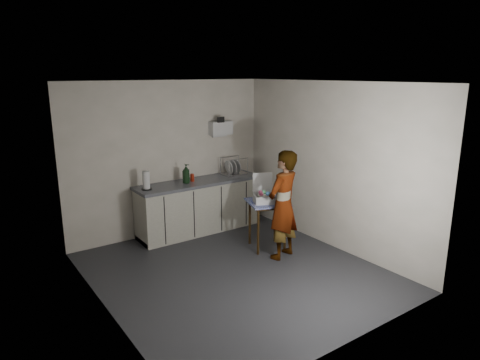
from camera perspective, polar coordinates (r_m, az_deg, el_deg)
ground at (r=6.14m, az=-0.53°, el=-12.16°), size 4.00×4.00×0.00m
wall_back at (r=7.36m, az=-9.42°, el=2.86°), size 3.60×0.02×2.60m
wall_right at (r=6.83m, az=11.89°, el=1.86°), size 0.02×4.00×2.60m
wall_left at (r=4.93m, az=-17.98°, el=-3.32°), size 0.02×4.00×2.60m
ceiling at (r=5.50m, az=-0.59°, el=12.86°), size 3.60×4.00×0.01m
kitchen_counter at (r=7.51m, az=-5.43°, el=-3.67°), size 2.24×0.62×0.91m
wall_shelf at (r=7.71m, az=-2.59°, el=6.91°), size 0.42×0.18×0.37m
side_table at (r=6.70m, az=3.66°, el=-3.68°), size 0.76×0.76×0.77m
standing_man at (r=6.35m, az=5.75°, el=-3.32°), size 0.69×0.55×1.64m
soap_bottle at (r=7.21m, az=-7.19°, el=0.85°), size 0.17×0.17×0.33m
soda_can at (r=7.34m, az=-6.38°, el=0.33°), size 0.07×0.07×0.13m
dark_bottle at (r=7.23m, az=-7.43°, el=0.41°), size 0.06×0.06×0.21m
paper_towel at (r=6.93m, az=-12.40°, el=-0.11°), size 0.17×0.17×0.30m
dish_rack at (r=7.80m, az=-0.87°, el=1.30°), size 0.45×0.34×0.31m
bakery_box at (r=6.62m, az=3.19°, el=-2.13°), size 0.42×0.43×0.43m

